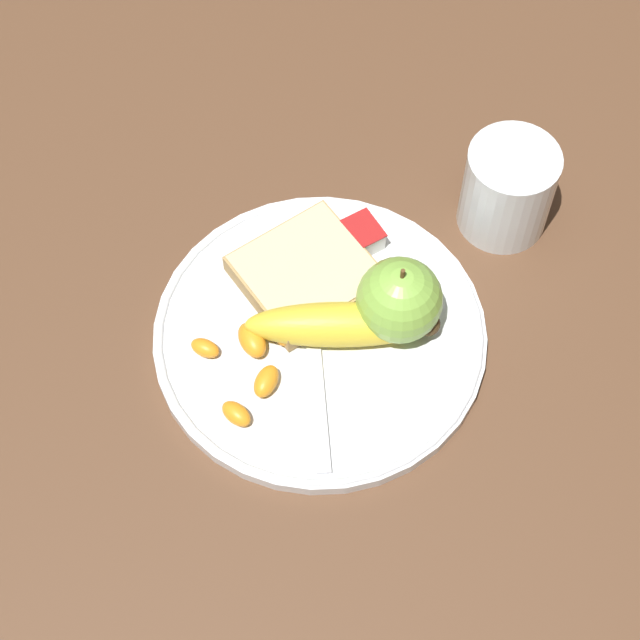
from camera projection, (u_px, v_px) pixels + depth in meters
name	position (u px, v px, depth m)	size (l,w,h in m)	color
ground_plane	(320.00, 339.00, 0.91)	(3.00, 3.00, 0.00)	brown
plate	(320.00, 334.00, 0.90)	(0.28, 0.28, 0.01)	silver
juice_glass	(507.00, 191.00, 0.93)	(0.08, 0.08, 0.09)	silver
apple	(399.00, 300.00, 0.87)	(0.07, 0.07, 0.08)	#84BC47
banana	(343.00, 325.00, 0.88)	(0.15, 0.11, 0.04)	yellow
bread_slice	(307.00, 274.00, 0.91)	(0.11, 0.11, 0.02)	#AB8751
fork	(313.00, 341.00, 0.89)	(0.11, 0.19, 0.00)	silver
jam_packet	(356.00, 238.00, 0.93)	(0.04, 0.03, 0.02)	white
orange_segment_0	(266.00, 381.00, 0.86)	(0.03, 0.03, 0.02)	orange
orange_segment_1	(236.00, 414.00, 0.85)	(0.02, 0.03, 0.02)	orange
orange_segment_2	(205.00, 348.00, 0.88)	(0.03, 0.03, 0.01)	orange
orange_segment_3	(252.00, 340.00, 0.88)	(0.02, 0.04, 0.02)	orange
orange_segment_4	(289.00, 328.00, 0.89)	(0.04, 0.04, 0.02)	orange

